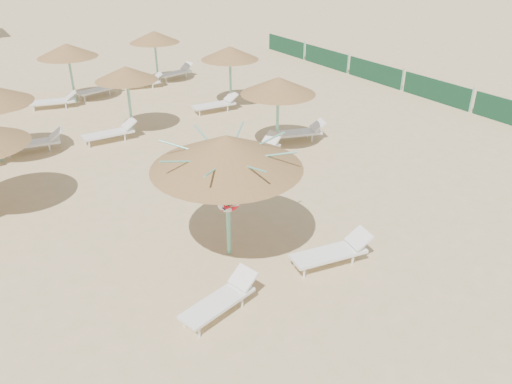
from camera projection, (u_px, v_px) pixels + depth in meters
ground at (251, 255)px, 12.36m from camera, size 120.00×120.00×0.00m
main_palapa at (226, 152)px, 11.16m from camera, size 3.50×3.50×3.14m
lounger_main_a at (222, 299)px, 10.40m from camera, size 1.92×1.00×0.67m
lounger_main_b at (334, 251)px, 11.90m from camera, size 2.05×0.92×0.72m
palapa_field at (92, 73)px, 19.08m from camera, size 13.99×13.28×2.72m
windbreak_fence at (375, 73)px, 26.23m from camera, size 0.08×19.84×1.10m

